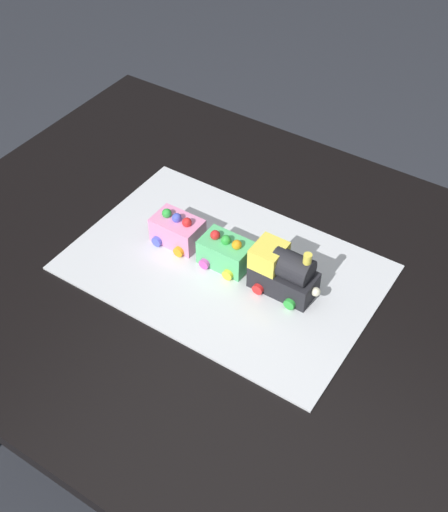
{
  "coord_description": "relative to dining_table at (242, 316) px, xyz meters",
  "views": [
    {
      "loc": [
        -0.45,
        0.76,
        1.67
      ],
      "look_at": [
        0.05,
        -0.01,
        0.77
      ],
      "focal_mm": 46.03,
      "sensor_mm": 36.0,
      "label": 1
    }
  ],
  "objects": [
    {
      "name": "cake_car_hopper_bubblegum",
      "position": [
        0.17,
        -0.02,
        0.14
      ],
      "size": [
        0.1,
        0.08,
        0.07
      ],
      "color": "pink",
      "rests_on": "cake_board"
    },
    {
      "name": "cake_locomotive",
      "position": [
        -0.07,
        -0.02,
        0.16
      ],
      "size": [
        0.14,
        0.08,
        0.12
      ],
      "color": "#232328",
      "rests_on": "cake_board"
    },
    {
      "name": "cake_board",
      "position": [
        0.05,
        -0.01,
        0.11
      ],
      "size": [
        0.6,
        0.4,
        0.0
      ],
      "primitive_type": "cube",
      "color": "silver",
      "rests_on": "dining_table"
    },
    {
      "name": "cake_car_gondola_mint_green",
      "position": [
        0.05,
        -0.02,
        0.14
      ],
      "size": [
        0.1,
        0.08,
        0.07
      ],
      "color": "#59CC7A",
      "rests_on": "cake_board"
    },
    {
      "name": "dining_table",
      "position": [
        0.0,
        0.0,
        0.0
      ],
      "size": [
        1.4,
        1.0,
        0.74
      ],
      "color": "black",
      "rests_on": "ground"
    },
    {
      "name": "ground_plane",
      "position": [
        0.0,
        0.0,
        -0.63
      ],
      "size": [
        8.0,
        8.0,
        0.0
      ],
      "primitive_type": "plane",
      "color": "#2D3038"
    }
  ]
}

